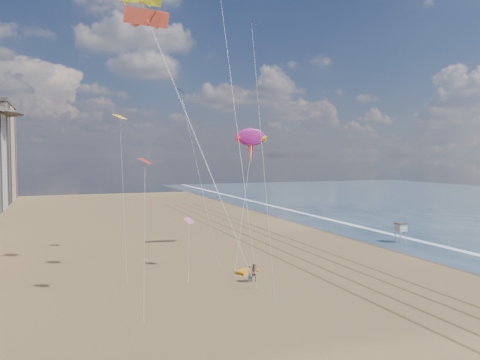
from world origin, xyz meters
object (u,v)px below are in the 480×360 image
object	(u,v)px
show_kite	(251,137)
grounded_kite	(247,271)
lifeguard_stand	(401,227)
kite_flyer_a	(250,274)
kite_flyer_b	(255,272)

from	to	relation	value
show_kite	grounded_kite	bearing A→B (deg)	-114.11
lifeguard_stand	kite_flyer_a	size ratio (longest dim) A/B	1.62
grounded_kite	lifeguard_stand	bearing A→B (deg)	-6.78
kite_flyer_b	show_kite	bearing A→B (deg)	92.35
grounded_kite	kite_flyer_b	world-z (taller)	kite_flyer_b
lifeguard_stand	kite_flyer_b	world-z (taller)	lifeguard_stand
lifeguard_stand	kite_flyer_b	distance (m)	30.39
grounded_kite	kite_flyer_b	xyz separation A→B (m)	(-0.56, -3.56, 0.77)
lifeguard_stand	kite_flyer_a	world-z (taller)	lifeguard_stand
kite_flyer_a	grounded_kite	bearing A→B (deg)	41.66
show_kite	kite_flyer_b	world-z (taller)	show_kite
grounded_kite	kite_flyer_b	distance (m)	3.68
lifeguard_stand	kite_flyer_a	distance (m)	30.95
kite_flyer_b	grounded_kite	bearing A→B (deg)	104.57
kite_flyer_a	kite_flyer_b	size ratio (longest dim) A/B	0.94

